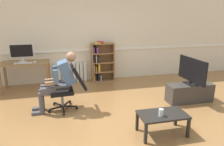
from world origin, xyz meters
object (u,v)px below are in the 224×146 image
at_px(computer_mouse, 35,62).
at_px(tv_stand, 189,93).
at_px(office_chair, 69,85).
at_px(tv_screen, 192,71).
at_px(imac_monitor, 22,51).
at_px(drinking_glass, 161,113).
at_px(bookshelf, 101,62).
at_px(person_seated, 59,80).
at_px(computer_desk, 25,66).
at_px(radiator, 71,72).
at_px(coffee_table, 163,116).
at_px(keyboard, 23,63).

distance_m(computer_mouse, tv_stand, 3.88).
height_order(office_chair, tv_screen, tv_screen).
bearing_deg(imac_monitor, drinking_glass, -48.55).
bearing_deg(computer_mouse, bookshelf, 12.87).
bearing_deg(tv_screen, person_seated, 81.13).
relative_size(computer_desk, office_chair, 1.27).
xyz_separation_m(radiator, office_chair, (-0.08, -1.80, 0.23)).
height_order(computer_desk, person_seated, person_seated).
relative_size(person_seated, coffee_table, 1.53).
xyz_separation_m(bookshelf, drinking_glass, (0.43, -3.10, -0.13)).
height_order(coffee_table, drinking_glass, drinking_glass).
distance_m(bookshelf, tv_stand, 2.63).
height_order(computer_mouse, drinking_glass, computer_mouse).
xyz_separation_m(imac_monitor, computer_mouse, (0.32, -0.20, -0.25)).
relative_size(radiator, office_chair, 0.97).
bearing_deg(keyboard, office_chair, -49.14).
height_order(person_seated, drinking_glass, person_seated).
bearing_deg(computer_desk, computer_mouse, -23.74).
bearing_deg(office_chair, computer_desk, -146.11).
distance_m(computer_mouse, coffee_table, 3.52).
xyz_separation_m(computer_desk, coffee_table, (2.57, -2.75, -0.32)).
relative_size(office_chair, coffee_table, 1.19).
bearing_deg(computer_mouse, drinking_glass, -50.35).
xyz_separation_m(computer_desk, computer_mouse, (0.27, -0.12, 0.13)).
xyz_separation_m(tv_screen, drinking_glass, (-1.29, -1.15, -0.30)).
bearing_deg(imac_monitor, tv_stand, -24.36).
relative_size(keyboard, radiator, 0.46).
bearing_deg(tv_screen, bookshelf, 37.34).
height_order(person_seated, tv_screen, person_seated).
distance_m(office_chair, tv_stand, 2.73).
xyz_separation_m(radiator, tv_screen, (2.63, -2.05, 0.45)).
bearing_deg(computer_mouse, imac_monitor, 148.41).
bearing_deg(person_seated, coffee_table, 47.76).
bearing_deg(keyboard, computer_desk, 87.35).
bearing_deg(drinking_glass, office_chair, 135.19).
height_order(bookshelf, drinking_glass, bookshelf).
distance_m(computer_mouse, drinking_glass, 3.51).
bearing_deg(drinking_glass, coffee_table, 43.05).
bearing_deg(keyboard, person_seated, -54.98).
bearing_deg(radiator, imac_monitor, -165.57).
xyz_separation_m(computer_desk, drinking_glass, (2.50, -2.81, -0.20)).
height_order(keyboard, drinking_glass, keyboard).
xyz_separation_m(radiator, drinking_glass, (1.34, -3.20, 0.15)).
height_order(keyboard, tv_screen, tv_screen).
distance_m(radiator, office_chair, 1.81).
xyz_separation_m(imac_monitor, radiator, (1.21, 0.31, -0.74)).
height_order(radiator, tv_stand, radiator).
xyz_separation_m(tv_screen, coffee_table, (-1.22, -1.09, -0.42)).
relative_size(imac_monitor, office_chair, 0.62).
height_order(tv_stand, drinking_glass, drinking_glass).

